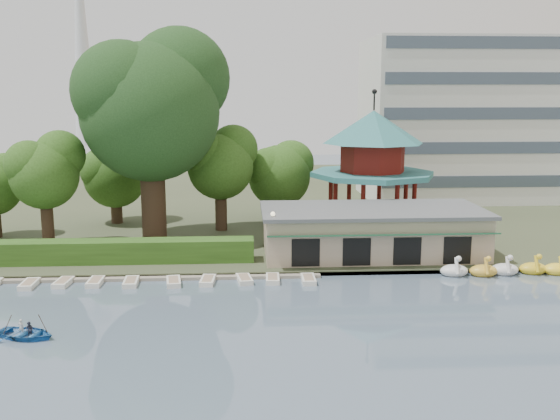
{
  "coord_description": "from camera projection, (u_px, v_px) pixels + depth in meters",
  "views": [
    {
      "loc": [
        -0.79,
        -28.68,
        13.91
      ],
      "look_at": [
        2.0,
        18.0,
        5.0
      ],
      "focal_mm": 40.0,
      "sensor_mm": 36.0,
      "label": 1
    }
  ],
  "objects": [
    {
      "name": "ground_plane",
      "position": [
        261.0,
        378.0,
        30.77
      ],
      "size": [
        220.0,
        220.0,
        0.0
      ],
      "primitive_type": "plane",
      "color": "slate",
      "rests_on": "ground"
    },
    {
      "name": "shore",
      "position": [
        249.0,
        198.0,
        81.73
      ],
      "size": [
        220.0,
        70.0,
        0.4
      ],
      "primitive_type": "cube",
      "color": "#424930",
      "rests_on": "ground"
    },
    {
      "name": "embankment",
      "position": [
        255.0,
        274.0,
        47.71
      ],
      "size": [
        220.0,
        0.6,
        0.3
      ],
      "primitive_type": "cube",
      "color": "gray",
      "rests_on": "ground"
    },
    {
      "name": "dock",
      "position": [
        95.0,
        278.0,
        46.92
      ],
      "size": [
        34.0,
        1.6,
        0.24
      ],
      "primitive_type": "cube",
      "color": "gray",
      "rests_on": "ground"
    },
    {
      "name": "boathouse",
      "position": [
        372.0,
        231.0,
        52.46
      ],
      "size": [
        18.6,
        9.39,
        3.9
      ],
      "color": "tan",
      "rests_on": "shore"
    },
    {
      "name": "pavilion",
      "position": [
        373.0,
        158.0,
        61.46
      ],
      "size": [
        12.4,
        12.4,
        13.5
      ],
      "color": "tan",
      "rests_on": "shore"
    },
    {
      "name": "office_building",
      "position": [
        507.0,
        125.0,
        78.91
      ],
      "size": [
        38.0,
        18.0,
        20.0
      ],
      "color": "silver",
      "rests_on": "shore"
    },
    {
      "name": "broadcast_tower",
      "position": [
        80.0,
        12.0,
        159.24
      ],
      "size": [
        8.0,
        8.0,
        96.0
      ],
      "color": "silver",
      "rests_on": "ground"
    },
    {
      "name": "hedge",
      "position": [
        66.0,
        252.0,
        49.75
      ],
      "size": [
        30.0,
        2.0,
        1.8
      ],
      "primitive_type": "cube",
      "color": "#325C1C",
      "rests_on": "shore"
    },
    {
      "name": "lamp_post",
      "position": [
        273.0,
        228.0,
        48.87
      ],
      "size": [
        0.36,
        0.36,
        4.28
      ],
      "color": "black",
      "rests_on": "shore"
    },
    {
      "name": "big_tree",
      "position": [
        152.0,
        101.0,
        55.47
      ],
      "size": [
        13.61,
        12.68,
        19.35
      ],
      "color": "#3A281C",
      "rests_on": "shore"
    },
    {
      "name": "small_trees",
      "position": [
        124.0,
        174.0,
        60.14
      ],
      "size": [
        39.84,
        16.37,
        10.33
      ],
      "color": "#3A281C",
      "rests_on": "shore"
    },
    {
      "name": "swan_boats",
      "position": [
        518.0,
        269.0,
        48.1
      ],
      "size": [
        11.8,
        2.15,
        1.92
      ],
      "color": "white",
      "rests_on": "ground"
    },
    {
      "name": "moored_rowboats",
      "position": [
        99.0,
        282.0,
        45.55
      ],
      "size": [
        31.83,
        2.76,
        0.36
      ],
      "color": "white",
      "rests_on": "ground"
    },
    {
      "name": "rowboat_with_passengers",
      "position": [
        25.0,
        329.0,
        35.69
      ],
      "size": [
        5.68,
        4.8,
        2.01
      ],
      "color": "#296AAB",
      "rests_on": "ground"
    }
  ]
}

